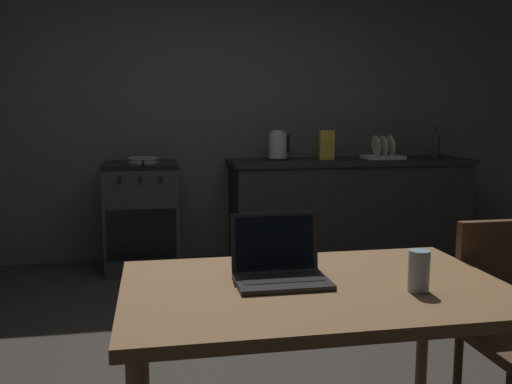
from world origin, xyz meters
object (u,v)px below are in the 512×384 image
(bottle, at_px, (436,144))
(dish_rack, at_px, (383,153))
(frying_pan, at_px, (143,160))
(stove_oven, at_px, (142,216))
(cereal_box, at_px, (327,145))
(electric_kettle, at_px, (278,146))
(dining_table, at_px, (315,304))
(laptop, at_px, (280,268))
(drinking_glass, at_px, (419,271))

(bottle, relative_size, dish_rack, 0.83)
(frying_pan, bearing_deg, bottle, -0.49)
(stove_oven, bearing_deg, cereal_box, 0.80)
(electric_kettle, relative_size, frying_pan, 0.59)
(dining_table, bearing_deg, electric_kettle, 79.76)
(electric_kettle, bearing_deg, laptop, -102.61)
(electric_kettle, bearing_deg, dining_table, -100.24)
(bottle, bearing_deg, cereal_box, 176.02)
(frying_pan, relative_size, dish_rack, 1.29)
(stove_oven, xyz_separation_m, drinking_glass, (0.95, -3.06, 0.35))
(stove_oven, relative_size, frying_pan, 2.06)
(electric_kettle, relative_size, cereal_box, 1.01)
(laptop, xyz_separation_m, dish_rack, (1.61, 2.86, 0.17))
(laptop, distance_m, drinking_glass, 0.47)
(electric_kettle, distance_m, cereal_box, 0.45)
(frying_pan, distance_m, dish_rack, 2.11)
(cereal_box, bearing_deg, electric_kettle, -177.44)
(electric_kettle, height_order, bottle, bottle)
(dining_table, height_order, drinking_glass, drinking_glass)
(dining_table, relative_size, dish_rack, 3.89)
(frying_pan, xyz_separation_m, drinking_glass, (0.93, -3.03, -0.13))
(dining_table, xyz_separation_m, dish_rack, (1.50, 2.93, 0.29))
(electric_kettle, bearing_deg, dish_rack, 0.00)
(dining_table, bearing_deg, bottle, 55.43)
(frying_pan, distance_m, drinking_glass, 3.17)
(dining_table, relative_size, laptop, 4.13)
(laptop, height_order, frying_pan, laptop)
(dining_table, height_order, frying_pan, frying_pan)
(stove_oven, relative_size, drinking_glass, 6.51)
(drinking_glass, height_order, dish_rack, dish_rack)
(bottle, bearing_deg, frying_pan, 179.51)
(drinking_glass, height_order, cereal_box, cereal_box)
(laptop, bearing_deg, cereal_box, 76.27)
(dining_table, height_order, dish_rack, dish_rack)
(bottle, relative_size, drinking_glass, 2.02)
(stove_oven, bearing_deg, frying_pan, -46.48)
(electric_kettle, bearing_deg, frying_pan, -178.60)
(cereal_box, relative_size, dish_rack, 0.76)
(laptop, xyz_separation_m, drinking_glass, (0.43, -0.20, 0.02))
(stove_oven, height_order, dining_table, stove_oven)
(laptop, relative_size, drinking_glass, 2.31)
(laptop, height_order, bottle, bottle)
(electric_kettle, bearing_deg, bottle, -1.97)
(drinking_glass, distance_m, dish_rack, 3.28)
(dining_table, relative_size, cereal_box, 5.14)
(drinking_glass, relative_size, dish_rack, 0.41)
(drinking_glass, bearing_deg, cereal_box, 77.87)
(drinking_glass, bearing_deg, dining_table, 157.10)
(laptop, bearing_deg, dish_rack, 67.59)
(cereal_box, bearing_deg, stove_oven, -179.20)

